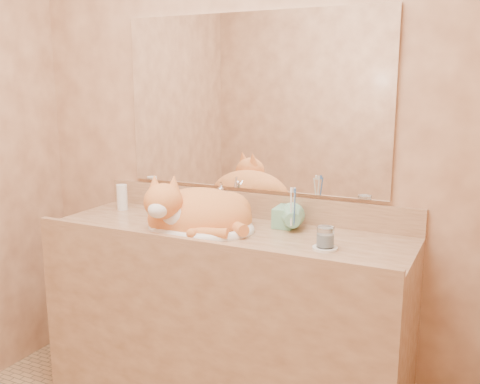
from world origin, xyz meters
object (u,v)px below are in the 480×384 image
at_px(soap_dispenser, 281,208).
at_px(sink_basin, 201,212).
at_px(vanity_counter, 225,321).
at_px(cat, 195,211).
at_px(toothbrush_cup, 293,222).
at_px(water_glass, 325,237).

bearing_deg(soap_dispenser, sink_basin, -161.31).
relative_size(vanity_counter, sink_basin, 3.35).
distance_m(cat, soap_dispenser, 0.37).
xyz_separation_m(cat, soap_dispenser, (0.34, 0.15, 0.02)).
xyz_separation_m(soap_dispenser, toothbrush_cup, (0.07, -0.03, -0.05)).
bearing_deg(toothbrush_cup, sink_basin, -165.75).
bearing_deg(vanity_counter, water_glass, -8.37).
xyz_separation_m(sink_basin, cat, (-0.02, -0.02, 0.01)).
distance_m(cat, water_glass, 0.60).
relative_size(sink_basin, soap_dispenser, 2.41).
xyz_separation_m(vanity_counter, sink_basin, (-0.11, -0.02, 0.50)).
height_order(cat, water_glass, cat).
bearing_deg(sink_basin, soap_dispenser, 14.53).
relative_size(sink_basin, water_glass, 6.01).
height_order(toothbrush_cup, water_glass, toothbrush_cup).
bearing_deg(sink_basin, water_glass, -12.52).
relative_size(toothbrush_cup, water_glass, 1.44).
bearing_deg(water_glass, soap_dispenser, 144.70).
distance_m(vanity_counter, toothbrush_cup, 0.56).
height_order(cat, soap_dispenser, cat).
height_order(vanity_counter, water_glass, water_glass).
bearing_deg(soap_dispenser, toothbrush_cup, -29.40).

